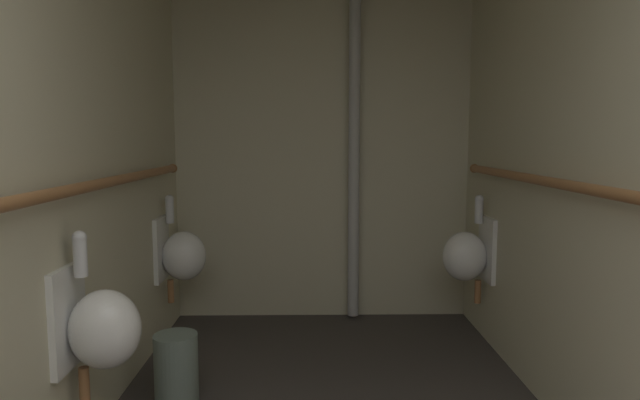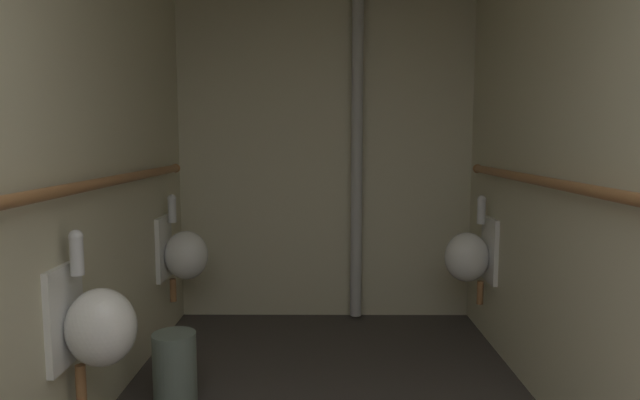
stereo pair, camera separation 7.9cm
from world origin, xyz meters
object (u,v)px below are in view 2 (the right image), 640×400
(urinal_left_mid, at_px, (96,325))
(urinal_left_far, at_px, (183,254))
(urinal_right_mid, at_px, (470,255))
(standpipe_back_wall, at_px, (357,144))
(waste_bin, at_px, (175,368))

(urinal_left_mid, bearing_deg, urinal_left_far, 90.00)
(urinal_right_mid, relative_size, standpipe_back_wall, 0.28)
(urinal_left_far, bearing_deg, waste_bin, -78.93)
(urinal_left_mid, relative_size, standpipe_back_wall, 0.28)
(urinal_left_mid, height_order, standpipe_back_wall, standpipe_back_wall)
(standpipe_back_wall, bearing_deg, waste_bin, -127.37)
(urinal_left_far, height_order, urinal_right_mid, same)
(standpipe_back_wall, xyz_separation_m, waste_bin, (-1.05, -1.37, -1.18))
(urinal_left_mid, relative_size, urinal_right_mid, 1.00)
(urinal_right_mid, bearing_deg, standpipe_back_wall, 146.49)
(urinal_left_mid, xyz_separation_m, standpipe_back_wall, (1.23, 1.91, 0.76))
(urinal_left_mid, xyz_separation_m, urinal_right_mid, (1.98, 1.41, 0.00))
(standpipe_back_wall, bearing_deg, urinal_right_mid, -33.51)
(waste_bin, bearing_deg, urinal_right_mid, 26.00)
(urinal_left_mid, xyz_separation_m, urinal_left_far, (0.00, 1.46, 0.00))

